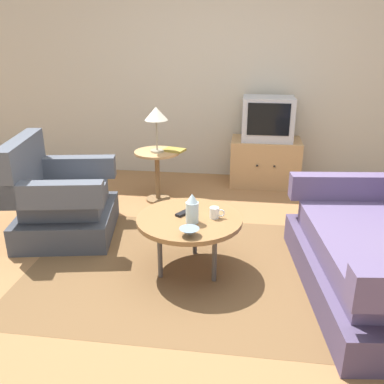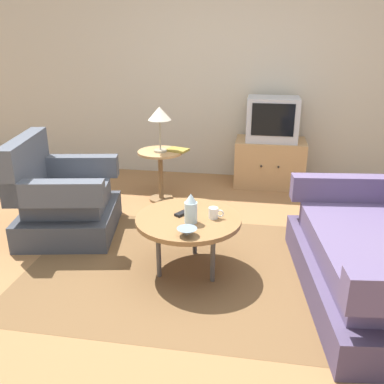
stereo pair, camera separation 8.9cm
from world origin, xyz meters
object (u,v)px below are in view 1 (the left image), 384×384
object	(u,v)px
side_table	(157,165)
vase	(192,209)
television	(268,119)
tv_remote_dark	(184,213)
armchair	(60,202)
coffee_table	(189,221)
tv_stand	(265,162)
bowl	(189,232)
mug	(215,213)
book	(174,150)
table_lamp	(156,116)

from	to	relation	value
side_table	vase	distance (m)	1.58
television	tv_remote_dark	xyz separation A→B (m)	(-0.67, -2.02, -0.35)
armchair	coffee_table	distance (m)	1.33
tv_stand	tv_remote_dark	bearing A→B (deg)	-108.35
armchair	bowl	world-z (taller)	armchair
armchair	television	distance (m)	2.52
side_table	television	xyz separation A→B (m)	(1.17, 0.70, 0.40)
coffee_table	tv_remote_dark	xyz separation A→B (m)	(-0.05, 0.06, 0.04)
armchair	coffee_table	xyz separation A→B (m)	(1.24, -0.46, 0.10)
television	mug	world-z (taller)	television
bowl	mug	bearing A→B (deg)	64.64
side_table	television	distance (m)	1.42
coffee_table	vase	distance (m)	0.16
armchair	side_table	size ratio (longest dim) A/B	1.80
coffee_table	book	distance (m)	1.47
side_table	coffee_table	bearing A→B (deg)	-68.35
book	table_lamp	bearing A→B (deg)	-145.03
coffee_table	tv_remote_dark	size ratio (longest dim) A/B	5.25
coffee_table	tv_stand	distance (m)	2.18
tv_stand	vase	size ratio (longest dim) A/B	3.65
armchair	vase	xyz separation A→B (m)	(1.28, -0.54, 0.24)
side_table	tv_stand	size ratio (longest dim) A/B	0.69
armchair	coffee_table	world-z (taller)	armchair
television	bowl	xyz separation A→B (m)	(-0.58, -2.37, -0.33)
table_lamp	book	xyz separation A→B (m)	(0.18, 0.05, -0.37)
side_table	tv_remote_dark	bearing A→B (deg)	-69.41
tv_stand	side_table	bearing A→B (deg)	-148.90
coffee_table	mug	bearing A→B (deg)	5.44
side_table	bowl	bearing A→B (deg)	-70.60
vase	television	bearing A→B (deg)	74.68
coffee_table	tv_remote_dark	bearing A→B (deg)	132.01
side_table	vase	size ratio (longest dim) A/B	2.50
side_table	vase	bearing A→B (deg)	-68.34
bowl	table_lamp	bearing A→B (deg)	109.31
mug	tv_remote_dark	bearing A→B (deg)	171.14
tv_stand	mug	xyz separation A→B (m)	(-0.43, -2.07, 0.21)
coffee_table	tv_stand	xyz separation A→B (m)	(0.62, 2.08, -0.13)
table_lamp	mug	distance (m)	1.59
vase	tv_remote_dark	bearing A→B (deg)	121.22
side_table	book	distance (m)	0.25
television	vase	xyz separation A→B (m)	(-0.59, -2.16, -0.25)
television	table_lamp	size ratio (longest dim) A/B	1.24
vase	tv_remote_dark	size ratio (longest dim) A/B	1.47
tv_remote_dark	armchair	bearing A→B (deg)	103.63
tv_remote_dark	coffee_table	bearing A→B (deg)	-105.65
table_lamp	bowl	world-z (taller)	table_lamp
television	table_lamp	world-z (taller)	television
vase	mug	distance (m)	0.20
vase	coffee_table	bearing A→B (deg)	111.95
tv_stand	bowl	size ratio (longest dim) A/B	5.85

